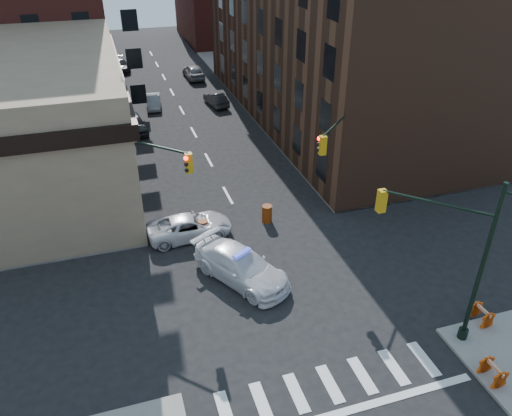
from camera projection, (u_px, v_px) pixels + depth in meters
ground at (276, 284)px, 26.29m from camera, size 140.00×140.00×0.00m
sidewalk_ne at (367, 77)px, 59.01m from camera, size 34.00×54.50×0.15m
commercial_row_ne at (331, 40)px, 44.49m from camera, size 14.00×34.00×14.00m
signal_pole_se at (457, 251)px, 20.95m from camera, size 5.40×5.27×8.00m
signal_pole_nw at (143, 182)px, 26.94m from camera, size 3.58×3.67×8.00m
signal_pole_ne at (339, 154)px, 29.96m from camera, size 3.67×3.58×8.00m
tree_ne_near at (260, 74)px, 47.74m from camera, size 3.00×3.00×4.85m
tree_ne_far at (238, 54)px, 54.30m from camera, size 3.00×3.00×4.85m
police_car at (241, 266)px, 26.23m from camera, size 4.91×6.22×1.69m
pickup at (190, 226)px, 29.80m from camera, size 5.10×2.48×1.40m
parked_car_wnear at (133, 123)px, 44.02m from camera, size 2.45×4.86×1.59m
parked_car_wfar at (154, 101)px, 49.55m from camera, size 1.78×4.03×1.29m
parked_car_wdeep at (120, 65)px, 61.02m from camera, size 2.42×5.03×1.41m
parked_car_enear at (216, 99)px, 50.10m from camera, size 1.92×4.11×1.31m
parked_car_efar at (194, 71)px, 58.22m from camera, size 2.08×4.87×1.64m
pedestrian_a at (130, 231)px, 28.96m from camera, size 0.63×0.46×1.58m
pedestrian_b at (41, 229)px, 28.73m from camera, size 0.98×0.76×2.00m
pedestrian_c at (68, 239)px, 28.01m from camera, size 1.11×0.59×1.80m
barrel_road at (267, 214)px, 31.31m from camera, size 0.83×0.83×1.13m
barrel_bank at (203, 228)px, 29.92m from camera, size 0.68×0.68×1.06m
barricade_se_a at (482, 315)px, 23.46m from camera, size 0.59×1.12×0.82m
barricade_se_c at (493, 373)px, 20.52m from camera, size 0.57×1.13×0.84m
barricade_nw_a at (113, 232)px, 29.40m from camera, size 1.34×0.85×0.93m
barricade_nw_b at (90, 241)px, 28.59m from camera, size 1.43×0.86×1.01m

